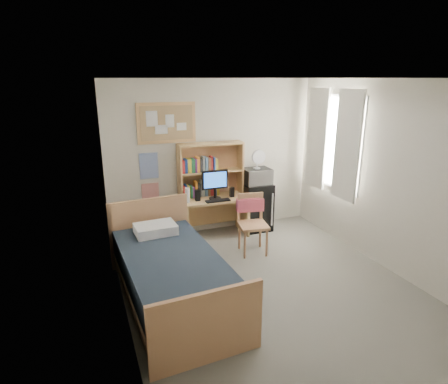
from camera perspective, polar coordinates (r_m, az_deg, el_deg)
name	(u,v)px	position (r m, az deg, el deg)	size (l,w,h in m)	color
floor	(268,287)	(5.07, 6.73, -14.13)	(3.60, 4.20, 0.02)	gray
ceiling	(276,78)	(4.35, 7.96, 16.83)	(3.60, 4.20, 0.02)	white
wall_back	(213,158)	(6.40, -1.68, 5.26)	(3.60, 0.04, 2.60)	beige
wall_front	(414,271)	(3.00, 26.98, -10.69)	(3.60, 0.04, 2.60)	beige
wall_left	(118,209)	(4.03, -15.86, -2.50)	(0.04, 4.20, 2.60)	beige
wall_right	(388,177)	(5.60, 23.73, 2.11)	(0.04, 4.20, 2.60)	beige
window_unit	(333,142)	(6.39, 16.21, 7.32)	(0.10, 1.40, 1.70)	white
curtain_left	(347,146)	(6.07, 18.26, 6.65)	(0.04, 0.55, 1.70)	white
curtain_right	(317,139)	(6.69, 13.94, 7.90)	(0.04, 0.55, 1.70)	white
bulletin_board	(167,123)	(6.07, -8.73, 10.36)	(0.94, 0.03, 0.64)	#A48556
poster_wave	(149,166)	(6.13, -11.39, 3.93)	(0.30, 0.01, 0.42)	#284CA3
poster_japan	(150,194)	(6.25, -11.14, -0.27)	(0.28, 0.01, 0.36)	red
desk	(214,217)	(6.37, -1.53, -3.79)	(1.09, 0.55, 0.68)	tan
desk_chair	(253,225)	(5.73, 4.47, -4.99)	(0.46, 0.46, 0.92)	tan
mini_fridge	(255,206)	(6.66, 4.80, -2.17)	(0.50, 0.50, 0.85)	black
bed	(173,279)	(4.62, -7.80, -13.07)	(1.09, 2.19, 0.60)	#19232E
hutch	(211,169)	(6.27, -2.04, 3.45)	(1.10, 0.28, 0.90)	tan
monitor	(215,185)	(6.13, -1.39, 1.06)	(0.44, 0.03, 0.47)	black
keyboard	(218,201)	(6.07, -0.95, -1.31)	(0.40, 0.13, 0.02)	black
speaker_left	(198,195)	(6.09, -4.05, -0.51)	(0.07, 0.07, 0.18)	black
speaker_right	(232,192)	(6.27, 1.21, 0.00)	(0.07, 0.07, 0.17)	black
water_bottle	(187,195)	(5.99, -5.60, -0.50)	(0.07, 0.07, 0.25)	white
hoodie	(250,205)	(5.82, 3.99, -1.96)	(0.42, 0.13, 0.20)	#DA5368
microwave	(257,176)	(6.48, 4.99, 2.43)	(0.46, 0.35, 0.27)	silver
desk_fan	(257,160)	(6.41, 5.06, 4.86)	(0.24, 0.24, 0.30)	white
pillow	(155,229)	(5.11, -10.40, -5.56)	(0.53, 0.37, 0.13)	white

